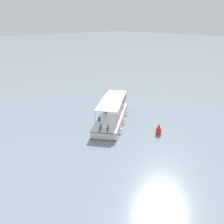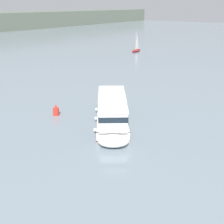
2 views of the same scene
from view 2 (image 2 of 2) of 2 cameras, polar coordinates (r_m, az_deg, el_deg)
name	(u,v)px [view 2 (image 2 of 2)]	position (r m, az deg, el deg)	size (l,w,h in m)	color
ground_plane	(116,134)	(31.47, 0.68, -4.02)	(400.00, 400.00, 0.00)	gray
ferry_main	(112,119)	(32.61, 0.04, -1.23)	(12.05, 10.05, 5.32)	white
sailboat_horizon_west	(136,50)	(87.00, 4.53, 11.46)	(4.93, 1.97, 5.40)	maroon
channel_buoy	(56,111)	(36.96, -10.34, 0.24)	(0.70, 0.70, 1.40)	red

